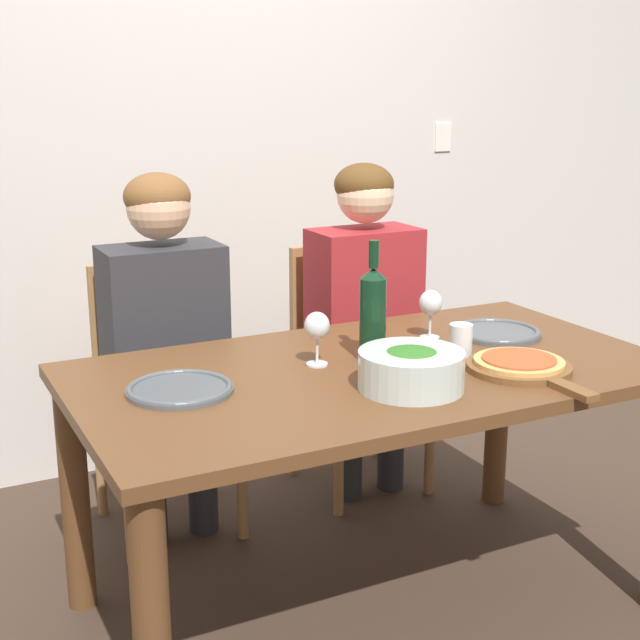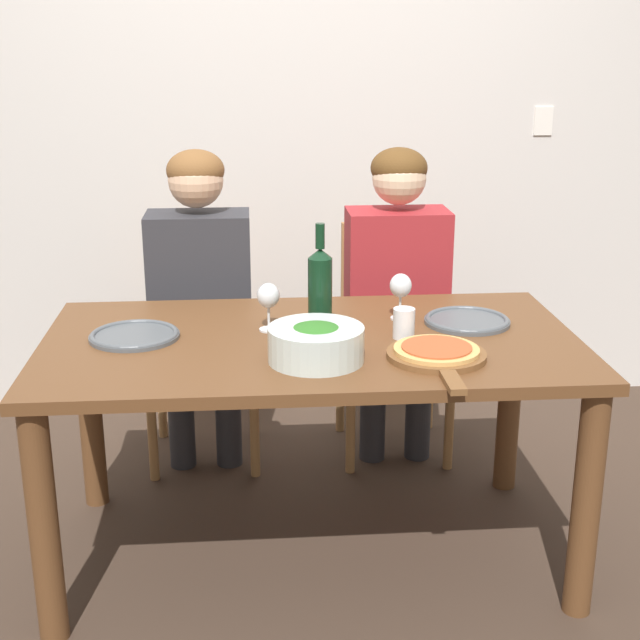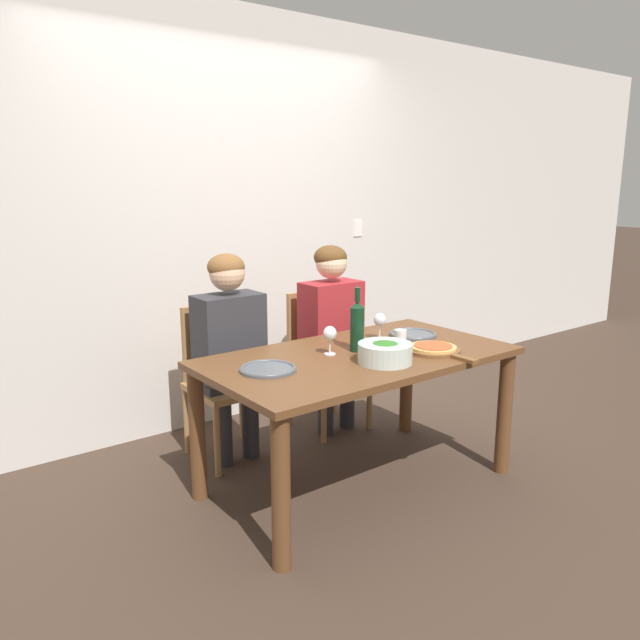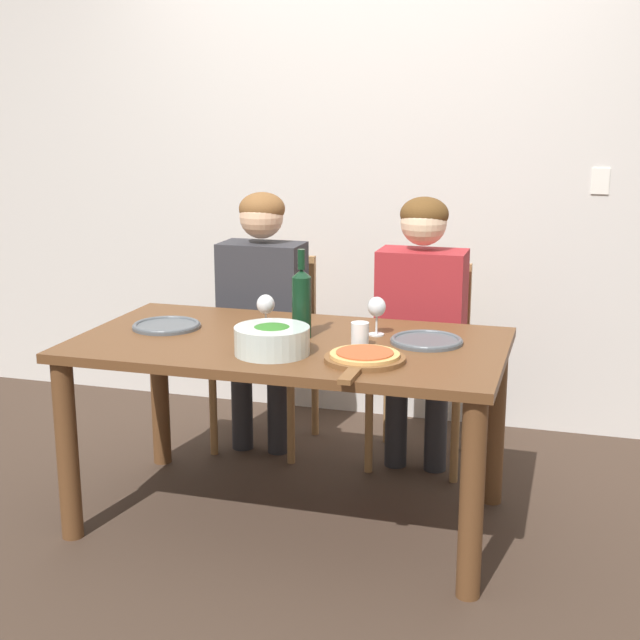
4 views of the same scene
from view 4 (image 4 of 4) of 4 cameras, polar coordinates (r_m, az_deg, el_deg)
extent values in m
plane|color=#3D2D23|center=(3.62, -1.86, -12.55)|extent=(40.00, 40.00, 0.00)
cube|color=silver|center=(4.53, 3.34, 10.47)|extent=(10.00, 0.05, 2.70)
cube|color=white|center=(4.39, 17.51, 8.47)|extent=(0.08, 0.01, 0.12)
cube|color=brown|center=(3.37, -1.96, -1.59)|extent=(1.61, 0.88, 0.04)
cylinder|color=brown|center=(3.47, -15.87, -8.04)|extent=(0.08, 0.08, 0.70)
cylinder|color=brown|center=(2.99, 9.69, -11.26)|extent=(0.08, 0.08, 0.70)
cylinder|color=brown|center=(4.09, -10.22, -4.40)|extent=(0.08, 0.08, 0.70)
cylinder|color=brown|center=(3.69, 11.14, -6.42)|extent=(0.08, 0.08, 0.70)
cube|color=#9E7042|center=(4.22, -3.54, -2.52)|extent=(0.42, 0.42, 0.04)
cube|color=#9E7042|center=(4.34, -2.71, 1.26)|extent=(0.38, 0.03, 0.45)
cylinder|color=#9E7042|center=(4.19, -6.84, -5.91)|extent=(0.04, 0.04, 0.41)
cylinder|color=#9E7042|center=(4.06, -1.87, -6.45)|extent=(0.04, 0.04, 0.41)
cylinder|color=#9E7042|center=(4.52, -4.95, -4.38)|extent=(0.04, 0.04, 0.41)
cylinder|color=#9E7042|center=(4.40, -0.32, -4.83)|extent=(0.04, 0.04, 0.41)
cube|color=#9E7042|center=(4.04, 6.44, -3.34)|extent=(0.42, 0.42, 0.04)
cube|color=#9E7042|center=(4.16, 7.01, 0.64)|extent=(0.38, 0.03, 0.45)
cylinder|color=#9E7042|center=(3.97, 3.15, -6.96)|extent=(0.04, 0.04, 0.41)
cylinder|color=#9E7042|center=(3.90, 8.63, -7.44)|extent=(0.04, 0.04, 0.41)
cylinder|color=#9E7042|center=(4.32, 4.32, -5.25)|extent=(0.04, 0.04, 0.41)
cylinder|color=#9E7042|center=(4.26, 9.35, -5.66)|extent=(0.04, 0.04, 0.41)
cylinder|color=#28282D|center=(4.24, -5.01, -5.35)|extent=(0.10, 0.10, 0.44)
cylinder|color=#28282D|center=(4.18, -2.71, -5.59)|extent=(0.10, 0.10, 0.44)
cube|color=#2D2D33|center=(4.13, -3.69, 1.25)|extent=(0.38, 0.22, 0.54)
cylinder|color=#2D2D33|center=(4.02, -7.54, -1.37)|extent=(0.07, 0.31, 0.14)
cylinder|color=#2D2D33|center=(3.88, -2.12, -1.82)|extent=(0.07, 0.31, 0.14)
sphere|color=#DBAD89|center=(4.07, -3.77, 6.62)|extent=(0.20, 0.20, 0.20)
ellipsoid|color=brown|center=(4.07, -3.73, 7.13)|extent=(0.21, 0.21, 0.15)
cylinder|color=#28282D|center=(4.04, 4.90, -6.32)|extent=(0.10, 0.10, 0.44)
cylinder|color=#28282D|center=(4.01, 7.44, -6.54)|extent=(0.10, 0.10, 0.44)
cube|color=maroon|center=(3.94, 6.50, 0.59)|extent=(0.38, 0.22, 0.54)
cylinder|color=maroon|center=(3.79, 2.81, -2.21)|extent=(0.07, 0.31, 0.14)
cylinder|color=maroon|center=(3.72, 8.81, -2.66)|extent=(0.07, 0.31, 0.14)
sphere|color=beige|center=(3.88, 6.66, 6.21)|extent=(0.20, 0.20, 0.20)
ellipsoid|color=#563819|center=(3.88, 6.70, 6.74)|extent=(0.21, 0.21, 0.15)
cylinder|color=black|center=(3.37, -1.19, 0.81)|extent=(0.07, 0.07, 0.23)
cone|color=black|center=(3.35, -1.20, 3.02)|extent=(0.07, 0.07, 0.03)
cylinder|color=black|center=(3.34, -1.20, 3.91)|extent=(0.03, 0.03, 0.08)
cylinder|color=silver|center=(3.17, -3.08, -1.30)|extent=(0.27, 0.27, 0.10)
ellipsoid|color=#2D6B23|center=(3.17, -3.08, -1.22)|extent=(0.22, 0.22, 0.11)
cylinder|color=#4C5156|center=(3.60, -9.79, -0.40)|extent=(0.27, 0.27, 0.01)
torus|color=#4C5156|center=(3.59, -9.79, -0.31)|extent=(0.27, 0.27, 0.02)
cylinder|color=#4C5156|center=(3.34, 6.84, -1.37)|extent=(0.27, 0.27, 0.01)
torus|color=#4C5156|center=(3.34, 6.84, -1.27)|extent=(0.27, 0.27, 0.02)
cylinder|color=brown|center=(3.08, 2.88, -2.51)|extent=(0.28, 0.28, 0.02)
cube|color=brown|center=(2.89, 1.89, -3.63)|extent=(0.04, 0.14, 0.02)
cylinder|color=tan|center=(3.08, 2.88, -2.24)|extent=(0.24, 0.24, 0.01)
cylinder|color=#AD4C28|center=(3.08, 2.89, -2.10)|extent=(0.20, 0.20, 0.01)
cylinder|color=silver|center=(3.48, -3.47, -0.75)|extent=(0.06, 0.06, 0.01)
cylinder|color=silver|center=(3.47, -3.48, -0.10)|extent=(0.01, 0.01, 0.07)
ellipsoid|color=silver|center=(3.45, -3.50, 1.01)|extent=(0.07, 0.07, 0.08)
ellipsoid|color=maroon|center=(3.46, -3.50, 0.81)|extent=(0.06, 0.06, 0.03)
cylinder|color=silver|center=(3.44, 3.63, -0.93)|extent=(0.06, 0.06, 0.01)
cylinder|color=silver|center=(3.43, 3.64, -0.27)|extent=(0.01, 0.01, 0.07)
ellipsoid|color=silver|center=(3.41, 3.65, 0.86)|extent=(0.07, 0.07, 0.08)
ellipsoid|color=maroon|center=(3.41, 3.65, 0.65)|extent=(0.06, 0.06, 0.03)
cylinder|color=silver|center=(3.26, 2.57, -0.95)|extent=(0.07, 0.07, 0.09)
camera|label=1|loc=(2.45, -47.64, 6.62)|focal=50.00mm
camera|label=2|loc=(1.33, -49.93, 9.07)|focal=50.00mm
camera|label=3|loc=(3.16, -60.91, 7.02)|focal=35.00mm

